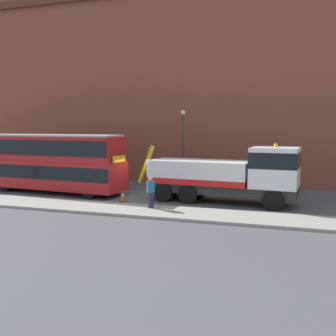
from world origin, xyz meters
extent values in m
plane|color=#4C4C51|center=(0.00, 0.00, 0.00)|extent=(120.00, 120.00, 0.00)
cube|color=gray|center=(0.00, -4.20, 0.07)|extent=(60.00, 2.80, 0.15)
cube|color=brown|center=(0.00, 7.29, 8.00)|extent=(60.00, 1.20, 16.00)
cube|color=#2D2D2D|center=(5.50, -0.23, 0.85)|extent=(9.16, 3.00, 0.55)
cube|color=white|center=(8.68, -0.52, 2.28)|extent=(2.82, 2.82, 2.30)
cube|color=black|center=(8.68, -0.52, 2.73)|extent=(2.85, 2.85, 0.90)
cube|color=silver|center=(4.20, -0.12, 1.83)|extent=(6.31, 3.13, 1.40)
cube|color=red|center=(4.20, -0.12, 1.31)|extent=(6.31, 3.18, 0.36)
cylinder|color=#B79914|center=(0.51, 0.21, 2.13)|extent=(1.25, 0.39, 2.52)
sphere|color=orange|center=(8.68, -0.52, 3.55)|extent=(0.24, 0.24, 0.24)
cylinder|color=black|center=(8.88, 0.58, 0.58)|extent=(1.19, 0.44, 1.16)
cylinder|color=black|center=(8.68, -1.63, 0.58)|extent=(1.19, 0.44, 1.16)
cylinder|color=black|center=(3.90, 1.02, 0.58)|extent=(1.19, 0.44, 1.16)
cylinder|color=black|center=(3.70, -1.19, 0.58)|extent=(1.19, 0.44, 1.16)
cylinder|color=black|center=(2.31, 1.17, 0.58)|extent=(1.19, 0.44, 1.16)
cylinder|color=black|center=(2.11, -1.04, 0.58)|extent=(1.19, 0.44, 1.16)
cube|color=#AD1E1E|center=(-6.50, -0.23, 1.29)|extent=(11.18, 3.47, 1.90)
cube|color=#AD1E1E|center=(-6.50, -0.23, 3.09)|extent=(10.95, 3.35, 1.70)
cube|color=black|center=(-6.50, -0.23, 1.54)|extent=(11.07, 3.51, 0.90)
cube|color=black|center=(-6.50, -0.23, 3.19)|extent=(10.85, 3.49, 1.00)
cube|color=#B2B2B2|center=(-6.50, -0.23, 4.00)|extent=(10.72, 3.23, 0.12)
cube|color=yellow|center=(-1.00, -0.72, 2.54)|extent=(0.19, 1.50, 0.44)
cylinder|color=black|center=(-2.52, 0.50, 0.52)|extent=(1.06, 0.39, 1.04)
cylinder|color=black|center=(-2.71, -1.65, 0.52)|extent=(1.06, 0.39, 1.04)
cylinder|color=black|center=(-9.69, 1.14, 0.52)|extent=(1.06, 0.39, 1.04)
cylinder|color=black|center=(-9.88, -1.02, 0.52)|extent=(1.06, 0.39, 1.04)
cylinder|color=#232333|center=(2.25, -3.67, 0.57)|extent=(0.42, 0.42, 0.85)
cube|color=#1E6084|center=(2.25, -3.67, 1.31)|extent=(0.48, 0.44, 0.62)
sphere|color=tan|center=(2.25, -3.67, 1.74)|extent=(0.24, 0.24, 0.24)
cone|color=orange|center=(-0.26, -1.86, 0.36)|extent=(0.32, 0.32, 0.72)
cylinder|color=white|center=(-0.26, -1.86, 0.40)|extent=(0.21, 0.21, 0.10)
cube|color=black|center=(-0.26, -1.86, 0.02)|extent=(0.36, 0.36, 0.04)
cylinder|color=#38383D|center=(1.65, 5.09, 2.75)|extent=(0.16, 0.16, 5.50)
sphere|color=#EAE5C6|center=(1.65, 5.09, 5.65)|extent=(0.36, 0.36, 0.36)
camera|label=1|loc=(9.56, -23.35, 4.61)|focal=41.38mm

